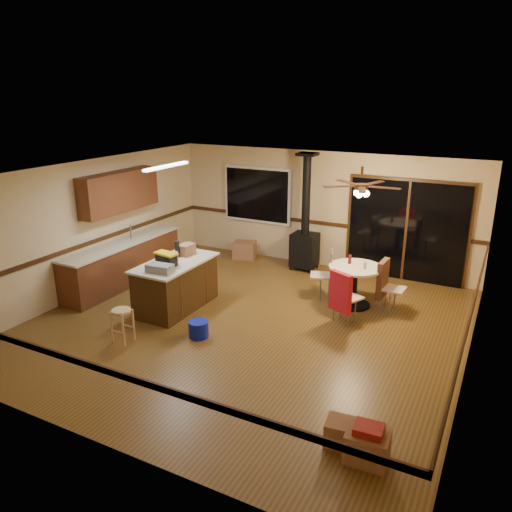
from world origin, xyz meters
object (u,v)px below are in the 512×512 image
Objects in this scene: wood_stove at (305,238)px; box_corner_a at (367,446)px; blue_bucket at (199,329)px; chair_right at (384,279)px; chair_near at (342,292)px; kitchen_island at (176,285)px; chair_left at (327,269)px; dining_table at (355,279)px; toolbox_black at (166,260)px; toolbox_grey at (160,268)px; bar_stool at (123,326)px; box_corner_b at (342,433)px; box_under_window at (245,250)px.

wood_stove is 5.46× the size of box_corner_a.
blue_bucket is 3.46m from chair_right.
kitchen_island is at bearing -165.97° from chair_near.
chair_left is 1.18m from chair_near.
toolbox_black is at bearing -147.94° from dining_table.
toolbox_black is (-0.11, 0.33, 0.03)m from toolbox_grey.
kitchen_island is 0.67× the size of wood_stove.
wood_stove is 3.81m from toolbox_grey.
dining_table is (2.87, 3.07, 0.26)m from bar_stool.
chair_left is at bearing 63.01° from blue_bucket.
chair_right reaches higher than box_corner_a.
box_corner_a reaches higher than box_corner_b.
wood_stove is at bearing 118.53° from box_corner_a.
toolbox_grey reaches higher than box_under_window.
wood_stove is 3.60× the size of chair_near.
blue_bucket is 2.87m from chair_left.
box_under_window is (-1.56, 0.05, -0.52)m from wood_stove.
chair_left is at bearing -53.08° from wood_stove.
bar_stool is 0.79× the size of chair_near.
blue_bucket is 0.47× the size of chair_right.
dining_table reaches higher than blue_bucket.
chair_right is at bearing 25.86° from kitchen_island.
dining_table is 0.52m from chair_right.
dining_table is (1.59, -1.46, -0.19)m from wood_stove.
chair_right is (2.11, -1.40, -0.13)m from wood_stove.
bar_stool is 1.21× the size of box_corner_a.
chair_right is at bearing 6.61° from dining_table.
toolbox_black is 1.12× the size of blue_bucket.
chair_near is (2.82, 1.29, -0.37)m from toolbox_grey.
box_under_window is (-3.15, 1.51, -0.33)m from dining_table.
wood_stove reaches higher than box_corner_b.
dining_table is (2.91, 1.82, -0.47)m from toolbox_black.
kitchen_island reaches higher than box_corner_a.
kitchen_island is at bearing 141.79° from blue_bucket.
kitchen_island is 4.52m from box_corner_b.
chair_right is 3.96m from box_under_window.
chair_near is (0.62, -1.00, 0.01)m from chair_left.
dining_table reaches higher than box_corner_a.
kitchen_island is at bearing 150.24° from box_corner_b.
wood_stove reaches higher than chair_near.
chair_near is at bearing -118.21° from chair_right.
chair_left reaches higher than box_under_window.
toolbox_black is 3.46m from dining_table.
dining_table is at bearing 46.94° from bar_stool.
toolbox_grey is 3.19m from chair_left.
chair_right is 4.11m from box_corner_a.
toolbox_grey reaches higher than chair_right.
dining_table is 3.98m from box_corner_b.
wood_stove reaches higher than bar_stool.
box_corner_b is (3.92, -2.24, -0.30)m from kitchen_island.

